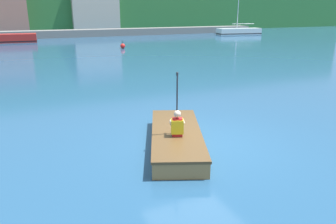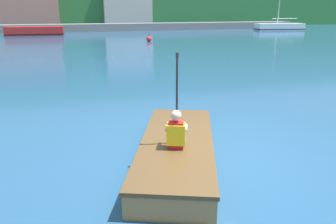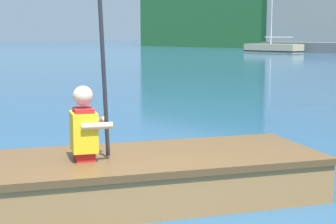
{
  "view_description": "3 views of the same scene",
  "coord_description": "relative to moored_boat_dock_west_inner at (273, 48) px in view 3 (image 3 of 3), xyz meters",
  "views": [
    {
      "loc": [
        -4.03,
        -6.78,
        3.28
      ],
      "look_at": [
        -0.64,
        0.59,
        0.76
      ],
      "focal_mm": 35.0,
      "sensor_mm": 36.0,
      "label": 1
    },
    {
      "loc": [
        -2.41,
        -4.82,
        2.54
      ],
      "look_at": [
        -0.64,
        0.59,
        0.76
      ],
      "focal_mm": 35.0,
      "sensor_mm": 36.0,
      "label": 2
    },
    {
      "loc": [
        3.01,
        -2.42,
        1.46
      ],
      "look_at": [
        -0.64,
        0.59,
        0.76
      ],
      "focal_mm": 55.0,
      "sensor_mm": 36.0,
      "label": 3
    }
  ],
  "objects": [
    {
      "name": "rowboat_foreground",
      "position": [
        26.15,
        -34.23,
        -0.14
      ],
      "size": [
        2.49,
        3.73,
        0.41
      ],
      "color": "#A3703D",
      "rests_on": "ground"
    },
    {
      "name": "ground_plane",
      "position": [
        26.77,
        -34.36,
        -0.37
      ],
      "size": [
        300.0,
        300.0,
        0.0
      ],
      "primitive_type": "plane",
      "color": "navy"
    },
    {
      "name": "person_paddler",
      "position": [
        26.0,
        -34.59,
        0.34
      ],
      "size": [
        0.43,
        0.42,
        1.51
      ],
      "color": "red",
      "rests_on": "rowboat_foreground"
    },
    {
      "name": "moored_boat_dock_west_inner",
      "position": [
        0.0,
        0.0,
        0.0
      ],
      "size": [
        5.47,
        1.88,
        5.43
      ],
      "color": "#CCB789",
      "rests_on": "ground"
    }
  ]
}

